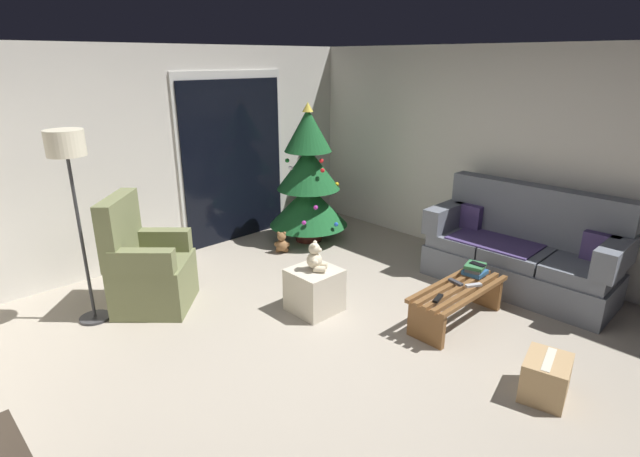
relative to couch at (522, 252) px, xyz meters
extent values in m
plane|color=#9E9384|center=(-2.32, 0.39, -0.40)|extent=(7.00, 7.00, 0.00)
cube|color=silver|center=(-2.32, 3.45, 0.85)|extent=(5.72, 0.12, 2.50)
cube|color=silver|center=(0.54, 0.39, 0.85)|extent=(0.12, 6.00, 2.50)
cube|color=silver|center=(-1.31, 3.38, 0.70)|extent=(1.60, 0.02, 2.20)
cube|color=black|center=(-1.31, 3.36, 0.65)|extent=(1.50, 0.02, 2.10)
cube|color=slate|center=(-0.07, 0.00, -0.23)|extent=(0.82, 1.92, 0.34)
cube|color=slate|center=(-0.07, -0.62, 0.01)|extent=(0.70, 0.62, 0.14)
cube|color=slate|center=(-0.09, 0.00, 0.01)|extent=(0.70, 0.62, 0.14)
cube|color=slate|center=(-0.11, 0.61, 0.01)|extent=(0.70, 0.62, 0.14)
cube|color=slate|center=(0.23, 0.01, 0.38)|extent=(0.26, 1.91, 0.60)
cube|color=slate|center=(-0.04, -0.87, 0.22)|extent=(0.77, 0.22, 0.28)
cube|color=slate|center=(-0.10, 0.87, 0.22)|extent=(0.77, 0.22, 0.28)
cube|color=#47386B|center=(-0.12, 0.24, 0.09)|extent=(0.63, 0.92, 0.02)
cube|color=#47386B|center=(0.11, -0.70, 0.22)|extent=(0.13, 0.32, 0.28)
cube|color=#47386B|center=(0.07, 0.70, 0.22)|extent=(0.13, 0.32, 0.28)
cube|color=brown|center=(-1.15, -0.13, -0.06)|extent=(1.10, 0.05, 0.04)
cube|color=brown|center=(-1.15, -0.04, -0.06)|extent=(1.10, 0.05, 0.04)
cube|color=brown|center=(-1.15, 0.05, -0.06)|extent=(1.10, 0.05, 0.04)
cube|color=brown|center=(-1.15, 0.14, -0.06)|extent=(1.10, 0.05, 0.04)
cube|color=brown|center=(-1.15, 0.23, -0.06)|extent=(1.10, 0.05, 0.04)
cube|color=brown|center=(-1.64, 0.05, -0.24)|extent=(0.05, 0.36, 0.33)
cube|color=brown|center=(-0.66, 0.05, -0.24)|extent=(0.05, 0.36, 0.33)
cube|color=black|center=(-1.50, 0.04, -0.03)|extent=(0.16, 0.08, 0.02)
cube|color=#333338|center=(-1.10, 0.11, -0.03)|extent=(0.07, 0.16, 0.02)
cube|color=#ADADB2|center=(-1.04, -0.04, -0.03)|extent=(0.16, 0.11, 0.02)
cube|color=#285684|center=(-0.79, 0.10, -0.02)|extent=(0.21, 0.20, 0.04)
cube|color=#4C4C51|center=(-0.79, 0.10, 0.02)|extent=(0.23, 0.18, 0.03)
cube|color=#337042|center=(-0.79, 0.10, 0.05)|extent=(0.23, 0.21, 0.03)
cube|color=black|center=(-0.78, 0.08, 0.07)|extent=(0.07, 0.14, 0.01)
cylinder|color=#4C1E19|center=(-0.67, 2.63, -0.35)|extent=(0.36, 0.36, 0.10)
cylinder|color=brown|center=(-0.67, 2.63, -0.24)|extent=(0.08, 0.08, 0.12)
cone|color=#195628|center=(-0.67, 2.63, 0.09)|extent=(1.04, 1.04, 0.55)
cone|color=#195628|center=(-0.67, 2.63, 0.59)|extent=(0.83, 0.83, 0.55)
cone|color=#195628|center=(-0.67, 2.63, 1.09)|extent=(0.61, 0.61, 0.55)
sphere|color=#B233A5|center=(-0.89, 2.25, 0.18)|extent=(0.06, 0.06, 0.06)
sphere|color=#B233A5|center=(-1.04, 2.31, 0.01)|extent=(0.06, 0.06, 0.06)
sphere|color=red|center=(-0.69, 2.36, 0.73)|extent=(0.06, 0.06, 0.06)
sphere|color=red|center=(-0.70, 2.32, 0.62)|extent=(0.06, 0.06, 0.06)
sphere|color=white|center=(-0.97, 2.63, 0.64)|extent=(0.06, 0.06, 0.06)
sphere|color=red|center=(-0.55, 2.84, 0.82)|extent=(0.06, 0.06, 0.06)
sphere|color=gold|center=(-0.46, 3.01, 0.16)|extent=(0.06, 0.06, 0.06)
sphere|color=#1E8C33|center=(-0.82, 2.87, 0.68)|extent=(0.06, 0.06, 0.06)
sphere|color=gold|center=(-0.41, 2.36, 0.38)|extent=(0.06, 0.06, 0.06)
sphere|color=blue|center=(-0.66, 2.12, -0.06)|extent=(0.06, 0.06, 0.06)
cone|color=#EAD14C|center=(-0.67, 2.63, 1.37)|extent=(0.14, 0.14, 0.12)
cube|color=olive|center=(-3.04, 2.28, -0.24)|extent=(0.96, 0.96, 0.31)
cube|color=olive|center=(-3.04, 2.28, 0.00)|extent=(0.96, 0.96, 0.18)
cube|color=olive|center=(-3.23, 2.47, 0.41)|extent=(0.59, 0.60, 0.64)
cube|color=olive|center=(-2.83, 2.47, 0.20)|extent=(0.52, 0.50, 0.22)
cube|color=olive|center=(-3.22, 2.07, 0.20)|extent=(0.52, 0.50, 0.22)
cylinder|color=#2D2D30|center=(-3.59, 2.44, -0.39)|extent=(0.28, 0.28, 0.02)
cylinder|color=#2D2D30|center=(-3.59, 2.44, 0.40)|extent=(0.03, 0.03, 1.55)
cylinder|color=beige|center=(-3.59, 2.44, 1.27)|extent=(0.32, 0.32, 0.22)
cube|color=beige|center=(-1.95, 1.14, -0.19)|extent=(0.44, 0.44, 0.43)
cylinder|color=beige|center=(-1.88, 1.12, 0.06)|extent=(0.12, 0.13, 0.06)
cylinder|color=beige|center=(-1.96, 1.06, 0.06)|extent=(0.12, 0.13, 0.06)
sphere|color=beige|center=(-1.95, 1.14, 0.13)|extent=(0.15, 0.15, 0.15)
sphere|color=beige|center=(-1.95, 1.14, 0.25)|extent=(0.11, 0.11, 0.11)
sphere|color=#F4E5C1|center=(-1.92, 1.10, 0.24)|extent=(0.04, 0.04, 0.04)
sphere|color=beige|center=(-1.92, 1.16, 0.29)|extent=(0.04, 0.04, 0.04)
sphere|color=beige|center=(-1.98, 1.11, 0.29)|extent=(0.04, 0.04, 0.04)
sphere|color=beige|center=(-1.88, 1.16, 0.14)|extent=(0.06, 0.06, 0.06)
sphere|color=beige|center=(-2.00, 1.08, 0.14)|extent=(0.06, 0.06, 0.06)
cylinder|color=brown|center=(-1.23, 2.59, -0.37)|extent=(0.12, 0.12, 0.06)
cylinder|color=brown|center=(-1.16, 2.51, -0.37)|extent=(0.12, 0.12, 0.06)
sphere|color=brown|center=(-1.24, 2.51, -0.30)|extent=(0.15, 0.15, 0.15)
sphere|color=brown|center=(-1.24, 2.51, -0.18)|extent=(0.11, 0.11, 0.11)
sphere|color=#A37A51|center=(-1.21, 2.54, -0.19)|extent=(0.04, 0.04, 0.04)
sphere|color=brown|center=(-1.27, 2.53, -0.13)|extent=(0.04, 0.04, 0.04)
sphere|color=brown|center=(-1.21, 2.48, -0.13)|extent=(0.04, 0.04, 0.04)
sphere|color=brown|center=(-1.28, 2.57, -0.29)|extent=(0.06, 0.06, 0.06)
sphere|color=brown|center=(-1.18, 2.47, -0.29)|extent=(0.06, 0.06, 0.06)
cube|color=tan|center=(-1.62, -0.97, -0.25)|extent=(0.44, 0.38, 0.31)
cube|color=beige|center=(-1.62, -0.97, -0.09)|extent=(0.34, 0.14, 0.00)
camera|label=1|loc=(-4.87, -2.01, 1.95)|focal=27.43mm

